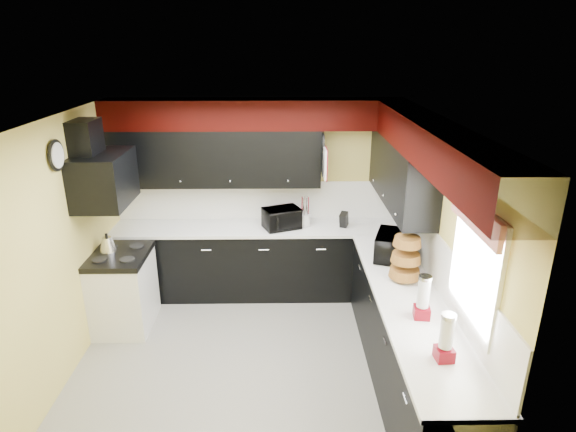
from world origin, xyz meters
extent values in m
plane|color=gray|center=(0.00, 0.00, 0.00)|extent=(3.60, 3.60, 0.00)
cube|color=#E0C666|center=(0.00, 1.80, 1.25)|extent=(3.60, 0.06, 2.50)
cube|color=#E0C666|center=(1.80, 0.00, 1.25)|extent=(0.06, 3.60, 2.50)
cube|color=#E0C666|center=(-1.80, 0.00, 1.25)|extent=(0.06, 3.60, 2.50)
cube|color=white|center=(0.00, 0.00, 2.50)|extent=(3.60, 3.60, 0.06)
cube|color=black|center=(0.00, 1.50, 0.45)|extent=(3.60, 0.60, 0.90)
cube|color=black|center=(1.50, -0.30, 0.45)|extent=(0.60, 3.00, 0.90)
cube|color=white|center=(0.00, 1.50, 0.92)|extent=(3.62, 0.64, 0.04)
cube|color=white|center=(1.50, -0.30, 0.92)|extent=(0.64, 3.02, 0.04)
cube|color=white|center=(0.00, 1.79, 1.19)|extent=(3.60, 0.02, 0.50)
cube|color=white|center=(1.79, 0.00, 1.19)|extent=(0.02, 3.60, 0.50)
cube|color=black|center=(-0.50, 1.62, 1.80)|extent=(2.60, 0.35, 0.70)
cube|color=black|center=(1.62, 0.90, 1.80)|extent=(0.35, 1.80, 0.70)
cube|color=black|center=(0.00, 1.62, 2.33)|extent=(3.60, 0.36, 0.35)
cube|color=black|center=(1.62, -0.18, 2.33)|extent=(0.36, 3.24, 0.35)
cube|color=white|center=(-1.50, 0.75, 0.43)|extent=(0.60, 0.75, 0.86)
cube|color=black|center=(-1.50, 0.75, 0.89)|extent=(0.62, 0.77, 0.06)
cube|color=black|center=(-1.55, 0.75, 1.78)|extent=(0.50, 0.78, 0.55)
cube|color=black|center=(-1.68, 0.75, 2.20)|extent=(0.24, 0.40, 0.40)
cube|color=red|center=(1.73, -0.90, 1.95)|extent=(0.04, 0.88, 0.20)
cube|color=white|center=(0.83, 1.30, 1.80)|extent=(0.03, 0.26, 0.35)
imported|color=black|center=(0.32, 1.45, 1.07)|extent=(0.54, 0.50, 0.25)
imported|color=black|center=(1.51, 0.55, 1.08)|extent=(0.48, 0.58, 0.28)
cylinder|color=silver|center=(0.62, 1.52, 1.02)|extent=(0.16, 0.16, 0.15)
cube|color=black|center=(1.10, 1.46, 1.04)|extent=(0.13, 0.15, 0.19)
camera|label=1|loc=(0.32, -4.16, 3.17)|focal=30.00mm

